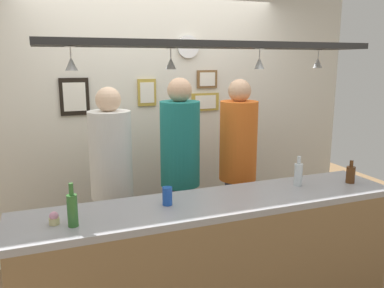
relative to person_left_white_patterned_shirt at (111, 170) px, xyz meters
name	(u,v)px	position (x,y,z in m)	size (l,w,h in m)	color
back_wall	(156,122)	(0.58, 0.67, 0.27)	(4.40, 0.06, 2.60)	silver
bar_counter	(224,251)	(0.58, -0.93, -0.37)	(2.70, 0.55, 0.97)	#99999E
overhead_glass_rack	(214,45)	(0.58, -0.73, 0.97)	(2.20, 0.36, 0.04)	black
hanging_wineglass_far_left	(71,63)	(-0.32, -0.78, 0.86)	(0.07, 0.07, 0.13)	silver
hanging_wineglass_left	(171,63)	(0.30, -0.67, 0.86)	(0.07, 0.07, 0.13)	silver
hanging_wineglass_center_left	(259,62)	(0.87, -0.80, 0.86)	(0.07, 0.07, 0.13)	silver
hanging_wineglass_center	(318,62)	(1.45, -0.66, 0.86)	(0.07, 0.07, 0.13)	silver
person_left_white_patterned_shirt	(111,170)	(0.00, 0.00, 0.00)	(0.34, 0.34, 1.71)	#2D334C
person_middle_teal_shirt	(180,159)	(0.59, 0.00, 0.04)	(0.34, 0.34, 1.77)	#2D334C
person_right_orange_shirt	(238,155)	(1.16, 0.00, 0.03)	(0.34, 0.34, 1.75)	#2D334C
bottle_soda_clear	(298,174)	(1.30, -0.71, 0.03)	(0.06, 0.06, 0.23)	silver
bottle_beer_green_import	(72,209)	(-0.37, -0.87, 0.04)	(0.06, 0.06, 0.26)	#336B2D
bottle_beer_brown_stubby	(351,174)	(1.72, -0.80, 0.01)	(0.07, 0.07, 0.18)	#512D14
drink_can	(167,196)	(0.24, -0.74, 0.00)	(0.07, 0.07, 0.12)	#1E4CB2
cupcake	(54,218)	(-0.47, -0.81, -0.03)	(0.06, 0.06, 0.08)	beige
picture_frame_crest	(147,93)	(0.48, 0.63, 0.57)	(0.18, 0.02, 0.26)	#B29338
picture_frame_upper_small	(207,79)	(1.11, 0.63, 0.69)	(0.22, 0.02, 0.18)	brown
picture_frame_caricature	(75,97)	(-0.20, 0.63, 0.55)	(0.26, 0.02, 0.34)	black
picture_frame_lower_pair	(205,102)	(1.09, 0.63, 0.46)	(0.30, 0.02, 0.18)	#B29338
wall_clock	(188,47)	(0.90, 0.62, 1.01)	(0.22, 0.22, 0.03)	white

